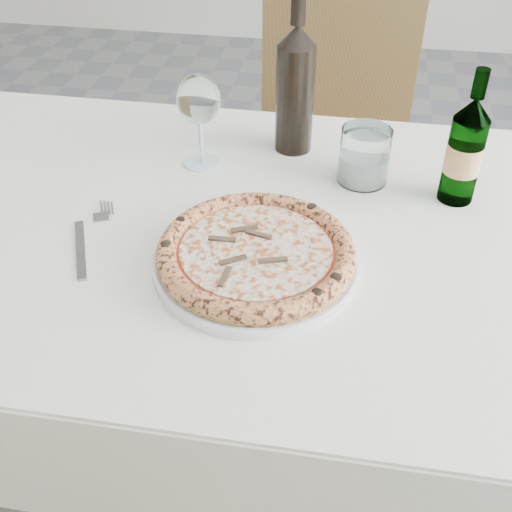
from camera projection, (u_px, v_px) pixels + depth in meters
The scene contains 9 objects.
dining_table at pixel (266, 274), 1.06m from camera, with size 1.34×0.79×0.76m.
chair_far at pixel (328, 128), 1.73m from camera, with size 0.46×0.46×0.93m.
plate at pixel (256, 262), 0.91m from camera, with size 0.29×0.29×0.02m.
pizza at pixel (256, 253), 0.90m from camera, with size 0.28×0.28×0.03m.
fork at pixel (87, 239), 0.97m from camera, with size 0.07×0.20×0.00m.
wine_glass at pixel (199, 102), 1.07m from camera, with size 0.07×0.07×0.17m.
tumbler at pixel (364, 159), 1.08m from camera, with size 0.08×0.08×0.10m.
beer_bottle at pixel (465, 151), 1.00m from camera, with size 0.06×0.06×0.22m.
wine_bottle at pixel (295, 88), 1.12m from camera, with size 0.07×0.07×0.28m.
Camera 1 is at (0.21, -0.65, 1.34)m, focal length 45.00 mm.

